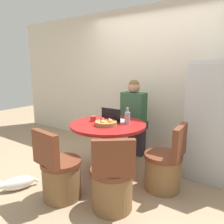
{
  "coord_description": "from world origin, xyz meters",
  "views": [
    {
      "loc": [
        1.68,
        -2.3,
        1.56
      ],
      "look_at": [
        -0.09,
        0.25,
        0.91
      ],
      "focal_mm": 35.0,
      "sensor_mm": 36.0,
      "label": 1
    }
  ],
  "objects": [
    {
      "name": "refrigerator",
      "position": [
        1.21,
        0.96,
        0.82
      ],
      "size": [
        0.75,
        0.72,
        1.64
      ],
      "color": "silver",
      "rests_on": "ground_plane"
    },
    {
      "name": "fruit_bowl",
      "position": [
        -0.06,
        0.06,
        0.79
      ],
      "size": [
        0.31,
        0.31,
        0.1
      ],
      "color": "olive",
      "rests_on": "dining_table"
    },
    {
      "name": "coffee_cup",
      "position": [
        -0.35,
        0.13,
        0.8
      ],
      "size": [
        0.09,
        0.09,
        0.08
      ],
      "color": "#B2332D",
      "rests_on": "dining_table"
    },
    {
      "name": "laptop",
      "position": [
        -0.09,
        0.3,
        0.8
      ],
      "size": [
        0.33,
        0.24,
        0.21
      ],
      "rotation": [
        0.0,
        0.0,
        3.14
      ],
      "color": "#B7B7BC",
      "rests_on": "dining_table"
    },
    {
      "name": "chair_near_camera",
      "position": [
        -0.19,
        -0.69,
        0.29
      ],
      "size": [
        0.48,
        0.49,
        0.87
      ],
      "rotation": [
        0.0,
        0.0,
        3.03
      ],
      "color": "brown",
      "rests_on": "ground_plane"
    },
    {
      "name": "person_seated",
      "position": [
        -0.08,
        0.92,
        0.74
      ],
      "size": [
        0.4,
        0.37,
        1.35
      ],
      "rotation": [
        0.0,
        0.0,
        3.14
      ],
      "color": "#2D2D38",
      "rests_on": "ground_plane"
    },
    {
      "name": "cat",
      "position": [
        -0.79,
        -0.9,
        0.09
      ],
      "size": [
        0.32,
        0.49,
        0.17
      ],
      "rotation": [
        0.0,
        0.0,
        4.24
      ],
      "color": "white",
      "rests_on": "ground_plane"
    },
    {
      "name": "bottle",
      "position": [
        0.14,
        0.29,
        0.85
      ],
      "size": [
        0.08,
        0.08,
        0.24
      ],
      "color": "#9999A3",
      "rests_on": "dining_table"
    },
    {
      "name": "wall_back",
      "position": [
        0.0,
        1.36,
        1.3
      ],
      "size": [
        7.0,
        0.06,
        2.6
      ],
      "color": "beige",
      "rests_on": "ground_plane"
    },
    {
      "name": "dining_table",
      "position": [
        -0.09,
        0.15,
        0.51
      ],
      "size": [
        1.08,
        1.08,
        0.76
      ],
      "color": "maroon",
      "rests_on": "ground_plane"
    },
    {
      "name": "chair_right_side",
      "position": [
        0.75,
        0.2,
        0.29
      ],
      "size": [
        0.48,
        0.48,
        0.87
      ],
      "rotation": [
        0.0,
        0.0,
        -1.51
      ],
      "color": "brown",
      "rests_on": "ground_plane"
    },
    {
      "name": "ground_plane",
      "position": [
        0.0,
        0.0,
        0.0
      ],
      "size": [
        12.0,
        12.0,
        0.0
      ],
      "primitive_type": "plane",
      "color": "#9E8466"
    },
    {
      "name": "chair_near_right_corner",
      "position": [
        0.44,
        -0.51,
        0.29
      ],
      "size": [
        0.55,
        0.55,
        0.87
      ],
      "rotation": [
        0.0,
        0.0,
        -2.46
      ],
      "color": "brown",
      "rests_on": "ground_plane"
    }
  ]
}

